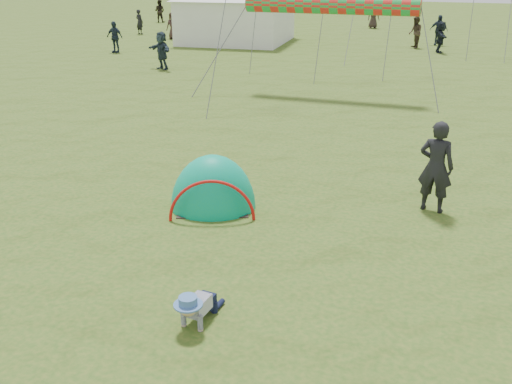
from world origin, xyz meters
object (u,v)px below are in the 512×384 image
(crawling_toddler, at_px, (196,306))
(event_marquee, at_px, (236,4))
(popup_tent, at_px, (213,207))
(standing_adult, at_px, (436,167))

(crawling_toddler, bearing_deg, event_marquee, 115.27)
(popup_tent, xyz_separation_m, event_marquee, (-8.70, 24.13, 2.21))
(standing_adult, relative_size, event_marquee, 0.29)
(crawling_toddler, xyz_separation_m, standing_adult, (2.83, 5.07, 0.65))
(standing_adult, bearing_deg, crawling_toddler, 71.14)
(event_marquee, bearing_deg, crawling_toddler, -74.64)
(crawling_toddler, distance_m, standing_adult, 5.85)
(event_marquee, bearing_deg, standing_adult, -65.00)
(event_marquee, bearing_deg, popup_tent, -74.63)
(standing_adult, distance_m, event_marquee, 26.24)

